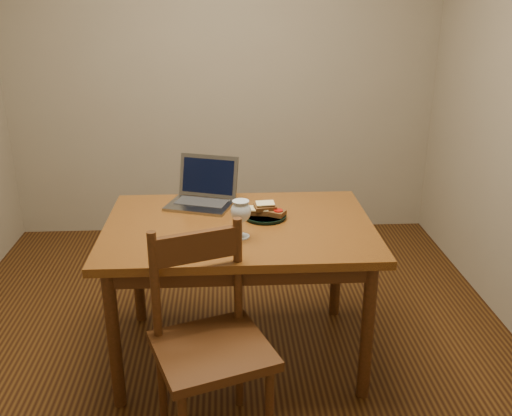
{
  "coord_description": "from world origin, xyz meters",
  "views": [
    {
      "loc": [
        0.01,
        -2.67,
        1.8
      ],
      "look_at": [
        0.16,
        -0.06,
        0.8
      ],
      "focal_mm": 40.0,
      "sensor_mm": 36.0,
      "label": 1
    }
  ],
  "objects": [
    {
      "name": "back_wall",
      "position": [
        0.0,
        1.61,
        1.3
      ],
      "size": [
        3.2,
        0.02,
        2.6
      ],
      "primitive_type": "cube",
      "color": "gray",
      "rests_on": "floor"
    },
    {
      "name": "milk_glass",
      "position": [
        0.08,
        -0.27,
        0.83
      ],
      "size": [
        0.09,
        0.09,
        0.18
      ],
      "primitive_type": null,
      "color": "white",
      "rests_on": "table"
    },
    {
      "name": "sandwich_tomato",
      "position": [
        0.25,
        -0.05,
        0.78
      ],
      "size": [
        0.13,
        0.12,
        0.03
      ],
      "primitive_type": null,
      "rotation": [
        0.0,
        0.0,
        -0.54
      ],
      "color": "#381E0C",
      "rests_on": "plate"
    },
    {
      "name": "front_wall",
      "position": [
        0.0,
        -1.61,
        1.3
      ],
      "size": [
        3.2,
        0.02,
        2.6
      ],
      "primitive_type": "cube",
      "color": "gray",
      "rests_on": "floor"
    },
    {
      "name": "floor",
      "position": [
        0.0,
        0.0,
        -0.01
      ],
      "size": [
        3.2,
        3.2,
        0.02
      ],
      "primitive_type": "cube",
      "color": "black",
      "rests_on": "ground"
    },
    {
      "name": "laptop",
      "position": [
        -0.11,
        0.2,
        0.8
      ],
      "size": [
        0.4,
        0.39,
        0.24
      ],
      "rotation": [
        0.0,
        0.0,
        -0.33
      ],
      "color": "slate",
      "rests_on": "table"
    },
    {
      "name": "chair",
      "position": [
        -0.06,
        -0.71,
        0.51
      ],
      "size": [
        0.56,
        0.54,
        0.47
      ],
      "rotation": [
        0.0,
        0.0,
        0.34
      ],
      "color": "#341E0A",
      "rests_on": "floor"
    },
    {
      "name": "sandwich_top",
      "position": [
        0.2,
        -0.03,
        0.8
      ],
      "size": [
        0.11,
        0.08,
        0.03
      ],
      "primitive_type": null,
      "rotation": [
        0.0,
        0.0,
        0.19
      ],
      "color": "#381E0C",
      "rests_on": "plate"
    },
    {
      "name": "plate",
      "position": [
        0.2,
        -0.04,
        0.75
      ],
      "size": [
        0.22,
        0.22,
        0.02
      ],
      "primitive_type": "cylinder",
      "color": "black",
      "rests_on": "table"
    },
    {
      "name": "sandwich_cheese",
      "position": [
        0.17,
        -0.03,
        0.78
      ],
      "size": [
        0.12,
        0.08,
        0.03
      ],
      "primitive_type": null,
      "rotation": [
        0.0,
        0.0,
        -0.16
      ],
      "color": "#381E0C",
      "rests_on": "plate"
    },
    {
      "name": "table",
      "position": [
        0.07,
        -0.11,
        0.65
      ],
      "size": [
        1.3,
        0.9,
        0.74
      ],
      "color": "#4A210C",
      "rests_on": "floor"
    }
  ]
}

